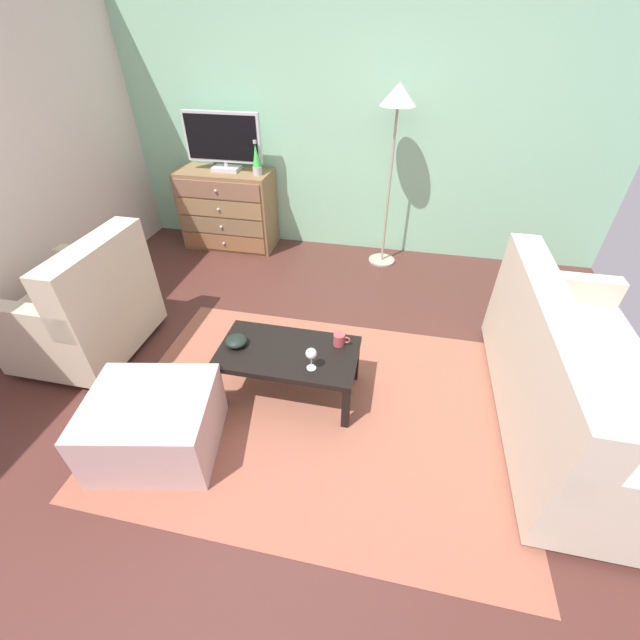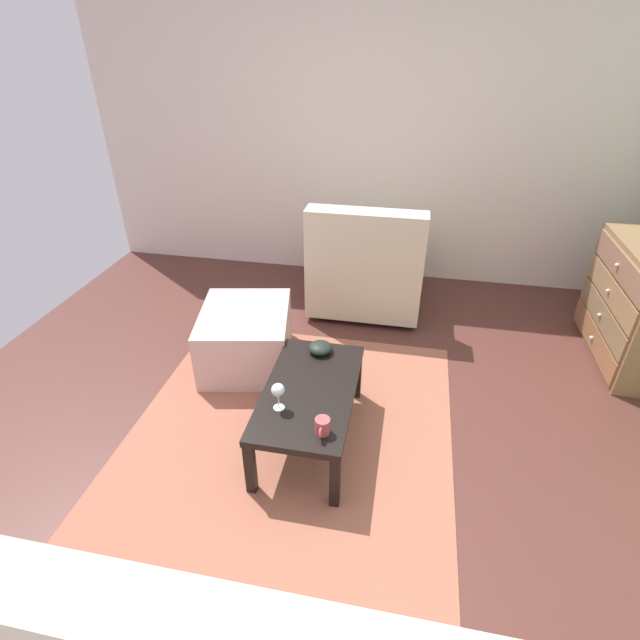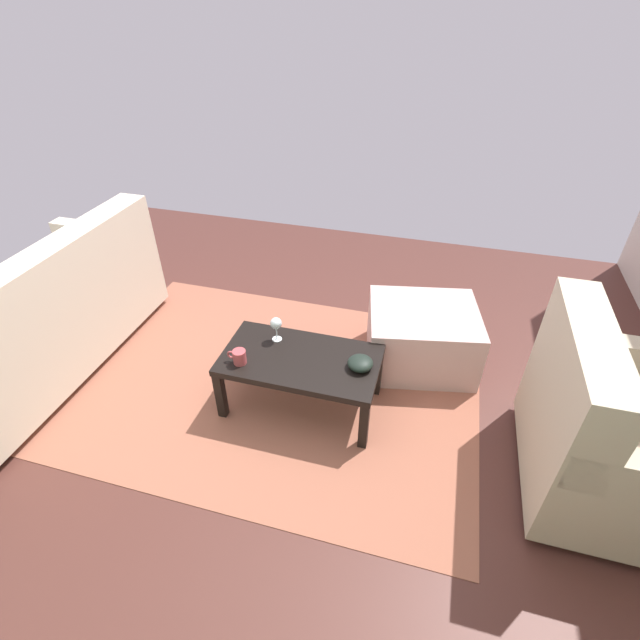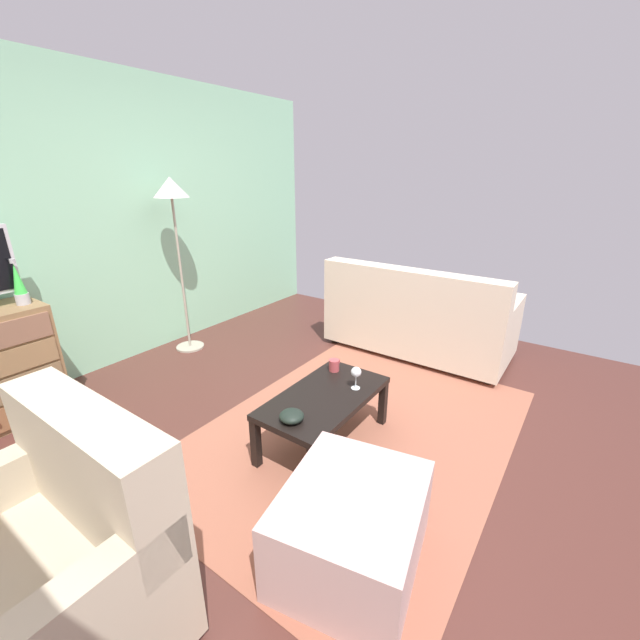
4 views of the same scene
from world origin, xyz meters
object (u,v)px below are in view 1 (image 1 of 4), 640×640
at_px(tv, 223,140).
at_px(dresser, 228,210).
at_px(bowl_decorative, 236,341).
at_px(wine_glass, 311,354).
at_px(armchair, 86,310).
at_px(coffee_table, 288,356).
at_px(lava_lamp, 256,160).
at_px(standing_lamp, 397,114).
at_px(couch_large, 572,385).
at_px(mug, 339,340).
at_px(ottoman, 155,424).

bearing_deg(tv, dresser, -145.17).
height_order(dresser, bowl_decorative, dresser).
height_order(tv, wine_glass, tv).
xyz_separation_m(bowl_decorative, armchair, (-1.26, 0.14, -0.03)).
relative_size(coffee_table, armchair, 0.98).
bearing_deg(wine_glass, lava_lamp, 115.79).
distance_m(bowl_decorative, standing_lamp, 2.45).
bearing_deg(lava_lamp, wine_glass, -64.21).
bearing_deg(couch_large, tv, 145.74).
distance_m(mug, ottoman, 1.24).
bearing_deg(mug, dresser, 128.92).
distance_m(dresser, armchair, 1.99).
height_order(dresser, ottoman, dresser).
bearing_deg(coffee_table, standing_lamp, 76.84).
height_order(dresser, wine_glass, dresser).
xyz_separation_m(lava_lamp, coffee_table, (0.86, -2.05, -0.66)).
xyz_separation_m(coffee_table, bowl_decorative, (-0.35, -0.01, 0.08)).
distance_m(lava_lamp, coffee_table, 2.32).
bearing_deg(couch_large, wine_glass, -172.45).
bearing_deg(couch_large, dresser, 146.35).
xyz_separation_m(wine_glass, couch_large, (1.57, 0.21, -0.14)).
distance_m(dresser, mug, 2.52).
height_order(dresser, coffee_table, dresser).
xyz_separation_m(dresser, coffee_table, (1.26, -2.09, -0.09)).
bearing_deg(wine_glass, couch_large, 7.55).
xyz_separation_m(lava_lamp, armchair, (-0.74, -1.91, -0.61)).
bearing_deg(armchair, dresser, 79.97).
relative_size(bowl_decorative, armchair, 0.15).
bearing_deg(dresser, lava_lamp, -6.26).
distance_m(mug, couch_large, 1.44).
distance_m(lava_lamp, mug, 2.32).
xyz_separation_m(ottoman, standing_lamp, (1.13, 2.65, 1.24)).
height_order(armchair, standing_lamp, standing_lamp).
bearing_deg(armchair, bowl_decorative, -6.52).
height_order(tv, mug, tv).
xyz_separation_m(dresser, armchair, (-0.35, -1.96, -0.05)).
distance_m(wine_glass, armchair, 1.82).
height_order(mug, standing_lamp, standing_lamp).
bearing_deg(dresser, ottoman, -77.39).
bearing_deg(wine_glass, tv, 122.26).
distance_m(tv, standing_lamp, 1.73).
height_order(wine_glass, standing_lamp, standing_lamp).
bearing_deg(lava_lamp, tv, 169.54).
distance_m(coffee_table, couch_large, 1.76).
height_order(coffee_table, mug, mug).
xyz_separation_m(wine_glass, standing_lamp, (0.29, 2.17, 0.96)).
distance_m(tv, armchair, 2.16).
height_order(coffee_table, couch_large, couch_large).
xyz_separation_m(coffee_table, ottoman, (-0.66, -0.60, -0.12)).
bearing_deg(bowl_decorative, dresser, 113.41).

